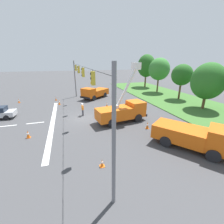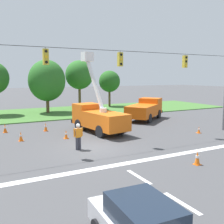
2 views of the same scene
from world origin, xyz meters
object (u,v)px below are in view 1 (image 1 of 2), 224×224
at_px(tree_east, 208,81).
at_px(traffic_cone_foreground_right, 19,101).
at_px(tree_west, 159,69).
at_px(traffic_cone_lane_edge_b, 107,105).
at_px(traffic_cone_foreground_left, 126,102).
at_px(traffic_cone_far_left, 129,107).
at_px(traffic_cone_lane_edge_a, 107,111).
at_px(traffic_cone_near_bucket, 147,125).
at_px(traffic_cone_centre_line, 56,99).
at_px(tree_far_west, 146,66).
at_px(traffic_cone_mid_left, 102,163).
at_px(utility_truck_support_near, 95,93).
at_px(tree_centre, 182,75).
at_px(utility_truck_bucket_lift, 123,110).
at_px(traffic_cone_mid_right, 59,102).
at_px(traffic_cone_far_right, 28,134).
at_px(utility_truck_support_far, 194,136).
at_px(road_worker, 83,109).

relative_size(tree_east, traffic_cone_foreground_right, 9.88).
distance_m(tree_west, traffic_cone_foreground_right, 29.43).
distance_m(traffic_cone_foreground_right, traffic_cone_lane_edge_b, 16.09).
bearing_deg(traffic_cone_foreground_left, traffic_cone_foreground_right, -108.88).
relative_size(tree_east, traffic_cone_far_left, 9.09).
distance_m(traffic_cone_foreground_left, traffic_cone_lane_edge_b, 3.84).
bearing_deg(traffic_cone_lane_edge_a, traffic_cone_near_bucket, 26.03).
height_order(tree_west, traffic_cone_lane_edge_b, tree_west).
relative_size(tree_east, traffic_cone_foreground_left, 8.90).
xyz_separation_m(traffic_cone_foreground_left, traffic_cone_near_bucket, (10.11, -1.62, 0.00)).
bearing_deg(traffic_cone_centre_line, traffic_cone_lane_edge_a, 36.05).
height_order(tree_far_west, traffic_cone_foreground_right, tree_far_west).
height_order(traffic_cone_mid_left, traffic_cone_lane_edge_b, traffic_cone_lane_edge_b).
bearing_deg(utility_truck_support_near, traffic_cone_foreground_right, -92.82).
distance_m(tree_centre, traffic_cone_far_left, 13.20).
distance_m(tree_east, traffic_cone_lane_edge_b, 15.60).
height_order(utility_truck_bucket_lift, traffic_cone_centre_line, utility_truck_bucket_lift).
bearing_deg(utility_truck_bucket_lift, traffic_cone_near_bucket, 33.23).
distance_m(traffic_cone_mid_right, traffic_cone_far_left, 11.98).
bearing_deg(tree_far_west, traffic_cone_mid_right, -62.89).
relative_size(traffic_cone_mid_left, traffic_cone_near_bucket, 0.77).
bearing_deg(traffic_cone_lane_edge_a, traffic_cone_lane_edge_b, 165.74).
bearing_deg(traffic_cone_far_right, traffic_cone_mid_right, 167.18).
xyz_separation_m(tree_far_west, tree_centre, (14.56, -0.59, -1.15)).
relative_size(tree_centre, traffic_cone_foreground_left, 8.42).
distance_m(traffic_cone_near_bucket, traffic_cone_far_left, 6.86).
relative_size(tree_west, tree_centre, 1.18).
height_order(traffic_cone_foreground_left, traffic_cone_far_left, traffic_cone_foreground_left).
height_order(tree_east, traffic_cone_far_right, tree_east).
distance_m(tree_east, traffic_cone_far_right, 24.60).
xyz_separation_m(traffic_cone_foreground_left, traffic_cone_far_right, (8.58, -13.88, 0.01)).
height_order(utility_truck_support_far, traffic_cone_mid_right, utility_truck_support_far).
distance_m(tree_west, utility_truck_support_near, 15.95).
bearing_deg(traffic_cone_centre_line, traffic_cone_mid_left, 10.90).
bearing_deg(utility_truck_support_near, traffic_cone_lane_edge_b, 7.37).
bearing_deg(traffic_cone_lane_edge_b, tree_far_west, 134.90).
bearing_deg(traffic_cone_mid_left, traffic_cone_mid_right, -169.29).
xyz_separation_m(tree_east, utility_truck_bucket_lift, (0.99, -13.79, -2.89)).
height_order(tree_far_west, traffic_cone_far_left, tree_far_west).
distance_m(tree_far_west, tree_centre, 14.61).
xyz_separation_m(tree_west, road_worker, (10.88, -18.75, -4.32)).
xyz_separation_m(utility_truck_bucket_lift, traffic_cone_mid_right, (-10.13, -7.78, -1.00)).
bearing_deg(traffic_cone_foreground_right, traffic_cone_far_right, 16.42).
bearing_deg(traffic_cone_far_right, traffic_cone_lane_edge_a, 116.16).
relative_size(traffic_cone_lane_edge_b, traffic_cone_centre_line, 1.07).
height_order(tree_centre, traffic_cone_foreground_right, tree_centre).
xyz_separation_m(utility_truck_bucket_lift, traffic_cone_lane_edge_a, (-3.23, -1.10, -1.07)).
height_order(traffic_cone_mid_left, traffic_cone_near_bucket, traffic_cone_near_bucket).
height_order(road_worker, traffic_cone_far_left, road_worker).
relative_size(utility_truck_support_far, traffic_cone_mid_right, 7.87).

